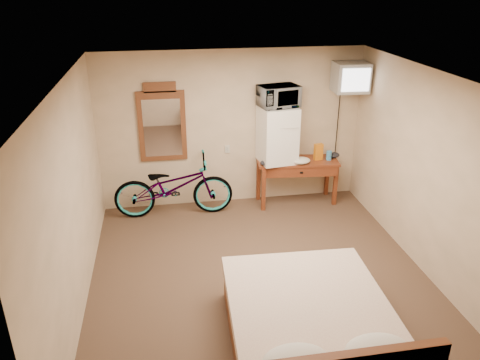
{
  "coord_description": "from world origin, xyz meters",
  "views": [
    {
      "loc": [
        -1.08,
        -4.77,
        3.5
      ],
      "look_at": [
        -0.18,
        0.48,
        1.16
      ],
      "focal_mm": 35.0,
      "sensor_mm": 36.0,
      "label": 1
    }
  ],
  "objects": [
    {
      "name": "cloth_cream",
      "position": [
        1.04,
        1.9,
        0.8
      ],
      "size": [
        0.31,
        0.24,
        0.1
      ],
      "primitive_type": "ellipsoid",
      "color": "silver",
      "rests_on": "desk"
    },
    {
      "name": "wall_mirror",
      "position": [
        -1.09,
        2.27,
        1.4
      ],
      "size": [
        0.73,
        0.04,
        1.24
      ],
      "color": "brown",
      "rests_on": "room"
    },
    {
      "name": "cloth_dark_a",
      "position": [
        0.5,
        1.9,
        0.79
      ],
      "size": [
        0.23,
        0.17,
        0.09
      ],
      "primitive_type": "ellipsoid",
      "color": "black",
      "rests_on": "desk"
    },
    {
      "name": "mini_fridge",
      "position": [
        0.69,
        2.06,
        1.2
      ],
      "size": [
        0.61,
        0.59,
        0.89
      ],
      "color": "white",
      "rests_on": "desk"
    },
    {
      "name": "bicycle",
      "position": [
        -0.98,
        1.93,
        0.48
      ],
      "size": [
        1.85,
        0.68,
        0.97
      ],
      "primitive_type": "imported",
      "rotation": [
        0.0,
        0.0,
        1.55
      ],
      "color": "black",
      "rests_on": "floor"
    },
    {
      "name": "blue_cup",
      "position": [
        1.54,
        1.97,
        0.82
      ],
      "size": [
        0.09,
        0.09,
        0.15
      ],
      "primitive_type": "cylinder",
      "color": "#3A8CC7",
      "rests_on": "desk"
    },
    {
      "name": "desk",
      "position": [
        1.03,
        2.0,
        0.63
      ],
      "size": [
        1.35,
        0.63,
        0.75
      ],
      "color": "brown",
      "rests_on": "floor"
    },
    {
      "name": "bed",
      "position": [
        0.23,
        -1.37,
        0.29
      ],
      "size": [
        1.67,
        2.16,
        0.9
      ],
      "color": "brown",
      "rests_on": "floor"
    },
    {
      "name": "microwave",
      "position": [
        0.69,
        2.06,
        1.81
      ],
      "size": [
        0.67,
        0.52,
        0.33
      ],
      "primitive_type": "imported",
      "rotation": [
        0.0,
        0.0,
        0.22
      ],
      "color": "white",
      "rests_on": "mini_fridge"
    },
    {
      "name": "snack_bag",
      "position": [
        1.37,
        2.01,
        0.88
      ],
      "size": [
        0.15,
        0.1,
        0.27
      ],
      "primitive_type": "cube",
      "rotation": [
        0.0,
        0.0,
        0.18
      ],
      "color": "orange",
      "rests_on": "desk"
    },
    {
      "name": "crt_television",
      "position": [
        1.8,
        2.02,
        2.07
      ],
      "size": [
        0.53,
        0.6,
        0.45
      ],
      "color": "black",
      "rests_on": "room"
    },
    {
      "name": "cloth_dark_b",
      "position": [
        1.65,
        2.06,
        0.79
      ],
      "size": [
        0.19,
        0.15,
        0.09
      ],
      "primitive_type": "ellipsoid",
      "color": "black",
      "rests_on": "desk"
    },
    {
      "name": "room",
      "position": [
        -0.0,
        0.0,
        1.25
      ],
      "size": [
        4.6,
        4.64,
        2.5
      ],
      "color": "#4A3525",
      "rests_on": "ground"
    }
  ]
}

